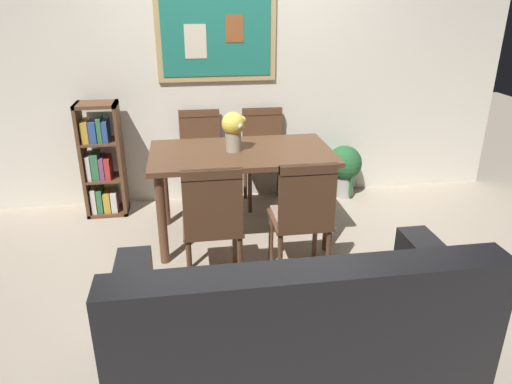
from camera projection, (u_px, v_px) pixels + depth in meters
name	position (u px, v px, depth m)	size (l,w,h in m)	color
ground_plane	(264.00, 261.00, 3.66)	(12.00, 12.00, 0.00)	tan
wall_back_with_painting	(240.00, 64.00, 4.41)	(5.20, 0.14, 2.60)	silver
dining_table	(242.00, 164.00, 3.79)	(1.44, 0.82, 0.76)	brown
dining_chair_far_right	(264.00, 149.00, 4.53)	(0.40, 0.41, 0.91)	brown
dining_chair_near_left	(213.00, 217.00, 3.14)	(0.40, 0.41, 0.91)	brown
dining_chair_near_right	(303.00, 212.00, 3.23)	(0.40, 0.41, 0.91)	brown
dining_chair_far_left	(201.00, 152.00, 4.46)	(0.40, 0.41, 0.91)	brown
leather_couch	(294.00, 332.00, 2.42)	(1.80, 0.84, 0.84)	black
bookshelf	(101.00, 163.00, 4.30)	(0.36, 0.28, 1.04)	brown
potted_ivy	(344.00, 168.00, 4.75)	(0.35, 0.35, 0.53)	#B2ADA3
flower_vase	(234.00, 128.00, 3.68)	(0.20, 0.18, 0.31)	tan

